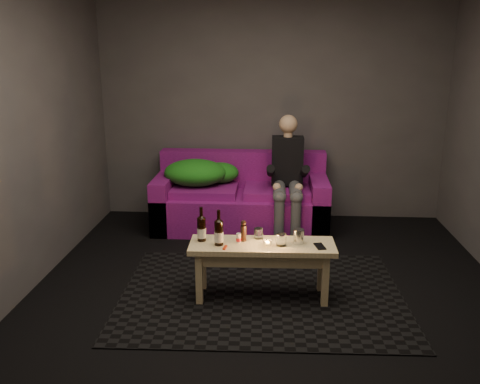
# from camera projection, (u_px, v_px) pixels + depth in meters

# --- Properties ---
(floor) EXTENTS (4.50, 4.50, 0.00)m
(floor) POSITION_uv_depth(u_px,v_px,m) (268.00, 302.00, 4.08)
(floor) COLOR black
(floor) RESTS_ON ground
(room) EXTENTS (4.50, 4.50, 4.50)m
(room) POSITION_uv_depth(u_px,v_px,m) (272.00, 90.00, 4.09)
(room) COLOR silver
(room) RESTS_ON ground
(rug) EXTENTS (2.36, 1.74, 0.01)m
(rug) POSITION_uv_depth(u_px,v_px,m) (262.00, 294.00, 4.21)
(rug) COLOR black
(rug) RESTS_ON floor
(sofa) EXTENTS (1.91, 0.86, 0.82)m
(sofa) POSITION_uv_depth(u_px,v_px,m) (241.00, 201.00, 5.77)
(sofa) COLOR #6C0E5D
(sofa) RESTS_ON floor
(green_blanket) EXTENTS (0.84, 0.57, 0.29)m
(green_blanket) POSITION_uv_depth(u_px,v_px,m) (199.00, 173.00, 5.70)
(green_blanket) COLOR #17821E
(green_blanket) RESTS_ON sofa
(person) EXTENTS (0.34, 0.79, 1.28)m
(person) POSITION_uv_depth(u_px,v_px,m) (287.00, 174.00, 5.49)
(person) COLOR black
(person) RESTS_ON sofa
(coffee_table) EXTENTS (1.17, 0.40, 0.47)m
(coffee_table) POSITION_uv_depth(u_px,v_px,m) (262.00, 253.00, 4.06)
(coffee_table) COLOR tan
(coffee_table) RESTS_ON rug
(beer_bottle_a) EXTENTS (0.07, 0.07, 0.28)m
(beer_bottle_a) POSITION_uv_depth(u_px,v_px,m) (202.00, 228.00, 4.07)
(beer_bottle_a) COLOR black
(beer_bottle_a) RESTS_ON coffee_table
(beer_bottle_b) EXTENTS (0.07, 0.07, 0.29)m
(beer_bottle_b) POSITION_uv_depth(u_px,v_px,m) (219.00, 232.00, 3.98)
(beer_bottle_b) COLOR black
(beer_bottle_b) RESTS_ON coffee_table
(salt_shaker) EXTENTS (0.05, 0.05, 0.08)m
(salt_shaker) POSITION_uv_depth(u_px,v_px,m) (239.00, 238.00, 4.04)
(salt_shaker) COLOR silver
(salt_shaker) RESTS_ON coffee_table
(pepper_mill) EXTENTS (0.05, 0.05, 0.13)m
(pepper_mill) POSITION_uv_depth(u_px,v_px,m) (243.00, 233.00, 4.08)
(pepper_mill) COLOR black
(pepper_mill) RESTS_ON coffee_table
(tumbler_back) EXTENTS (0.09, 0.09, 0.09)m
(tumbler_back) POSITION_uv_depth(u_px,v_px,m) (259.00, 233.00, 4.13)
(tumbler_back) COLOR white
(tumbler_back) RESTS_ON coffee_table
(tealight) EXTENTS (0.07, 0.07, 0.05)m
(tealight) POSITION_uv_depth(u_px,v_px,m) (268.00, 244.00, 3.97)
(tealight) COLOR white
(tealight) RESTS_ON coffee_table
(tumbler_front) EXTENTS (0.10, 0.10, 0.10)m
(tumbler_front) POSITION_uv_depth(u_px,v_px,m) (281.00, 240.00, 3.98)
(tumbler_front) COLOR white
(tumbler_front) RESTS_ON coffee_table
(steel_cup) EXTENTS (0.11, 0.11, 0.12)m
(steel_cup) POSITION_uv_depth(u_px,v_px,m) (299.00, 236.00, 4.03)
(steel_cup) COLOR silver
(steel_cup) RESTS_ON coffee_table
(smartphone) EXTENTS (0.10, 0.15, 0.01)m
(smartphone) POSITION_uv_depth(u_px,v_px,m) (320.00, 246.00, 3.97)
(smartphone) COLOR black
(smartphone) RESTS_ON coffee_table
(red_lighter) EXTENTS (0.03, 0.08, 0.01)m
(red_lighter) POSITION_uv_depth(u_px,v_px,m) (225.00, 248.00, 3.94)
(red_lighter) COLOR #B7290B
(red_lighter) RESTS_ON coffee_table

